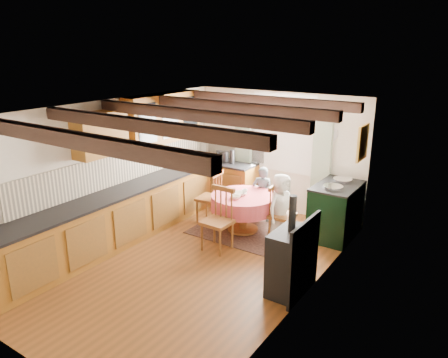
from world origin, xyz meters
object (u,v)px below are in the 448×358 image
Objects in this scene: aga_range at (336,210)px; child_far at (262,194)px; chair_near at (217,220)px; child_right at (281,207)px; dining_table at (243,213)px; cast_iron_stove at (291,245)px; cup at (245,192)px; chair_right at (283,213)px; chair_left at (209,196)px.

child_far is (-1.39, -0.12, 0.06)m from aga_range.
child_right is at bearing 55.59° from chair_near.
child_right is at bearing 6.45° from dining_table.
cup is (-1.56, 1.40, 0.04)m from cast_iron_stove.
child_far reaches higher than cup.
chair_right is 0.79m from cup.
chair_right is at bearing 53.12° from chair_near.
cast_iron_stove reaches higher than child_right.
cup is (0.78, 0.01, 0.23)m from chair_left.
chair_left is at bearing 133.09° from chair_near.
child_far is at bearing 89.96° from chair_near.
child_far reaches higher than chair_left.
cast_iron_stove reaches higher than chair_right.
chair_right is (0.73, 0.92, -0.03)m from chair_near.
child_far is at bearing 127.56° from cast_iron_stove.
chair_right reaches higher than dining_table.
child_far reaches higher than chair_near.
aga_range is (1.43, 1.58, -0.04)m from chair_near.
cup is at bearing -155.21° from aga_range.
cast_iron_stove is at bearing -16.30° from chair_near.
chair_left is at bearing 15.62° from child_far.
aga_range is (0.70, 0.66, -0.01)m from chair_right.
chair_near reaches higher than cup.
aga_range is 1.40m from child_far.
chair_left is 1.48m from child_right.
chair_right reaches higher than aga_range.
aga_range is 0.76× the size of cast_iron_stove.
child_far reaches higher than chair_right.
child_far is (0.06, 0.60, 0.20)m from dining_table.
chair_left is 0.73× the size of cast_iron_stove.
child_far is (0.04, 1.46, 0.02)m from chair_near.
chair_right is at bearing 0.78° from cup.
chair_left is at bearing 103.99° from child_right.
chair_left is at bearing -179.27° from cup.
chair_right is at bearing 84.71° from chair_left.
chair_left is 2.73m from cast_iron_stove.
cast_iron_stove reaches higher than chair_near.
dining_table is 0.88m from chair_near.
dining_table is at bearing 66.30° from child_far.
chair_right is at bearing -94.02° from child_right.
chair_left reaches higher than aga_range.
aga_range is (1.45, 0.73, 0.14)m from dining_table.
dining_table is 1.09× the size of aga_range.
child_right is (-0.86, 1.43, -0.11)m from cast_iron_stove.
chair_right is 9.84× the size of cup.
dining_table is 11.48× the size of cup.
cast_iron_stove is 1.67m from child_right.
dining_table is 0.80m from chair_left.
cast_iron_stove is at bearing -41.90° from cup.
chair_near is at bearing 162.28° from cast_iron_stove.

